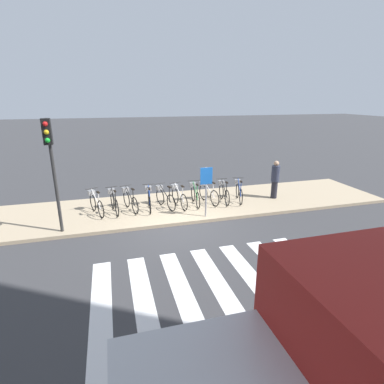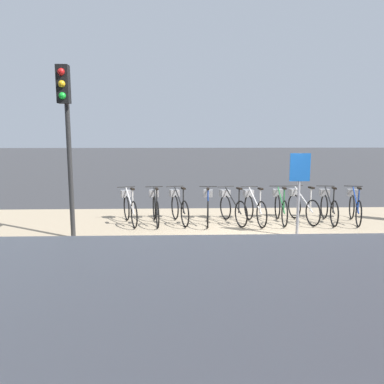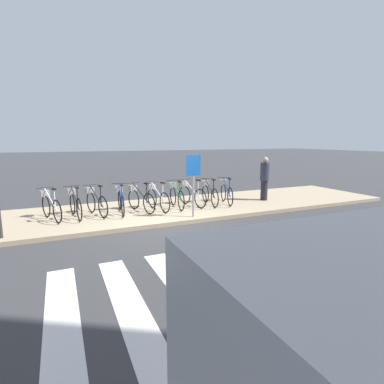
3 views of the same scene
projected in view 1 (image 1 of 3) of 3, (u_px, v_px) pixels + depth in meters
The scene contains 16 objects.
ground_plane at pixel (182, 225), 10.48m from camera, with size 120.00×120.00×0.00m, color #38383A.
sidewalk at pixel (172, 207), 12.09m from camera, with size 17.94×3.55×0.12m.
road_crosswalk at pixel (264, 360), 5.12m from camera, with size 5.85×8.00×0.01m.
parked_bicycle_0 at pixel (96, 202), 11.13m from camera, with size 0.64×1.48×0.96m.
parked_bicycle_1 at pixel (114, 201), 11.31m from camera, with size 0.46×1.54×0.96m.
parked_bicycle_2 at pixel (130, 199), 11.50m from camera, with size 0.58×1.50×0.96m.
parked_bicycle_3 at pixel (149, 198), 11.62m from camera, with size 0.46×1.55×0.96m.
parked_bicycle_4 at pixel (164, 197), 11.78m from camera, with size 0.62×1.49×0.96m.
parked_bicycle_5 at pixel (178, 196), 11.88m from camera, with size 0.46×1.54×0.96m.
parked_bicycle_6 at pixel (195, 194), 12.13m from camera, with size 0.46×1.55×0.96m.
parked_bicycle_7 at pixel (208, 192), 12.33m from camera, with size 0.51×1.52×0.96m.
parked_bicycle_8 at pixel (224, 192), 12.42m from camera, with size 0.46×1.55×0.96m.
parked_bicycle_9 at pixel (239, 191), 12.55m from camera, with size 0.56×1.51×0.96m.
pedestrian at pixel (275, 179), 12.72m from camera, with size 0.34×0.34×1.63m.
traffic_light at pixel (51, 153), 8.87m from camera, with size 0.24×0.40×3.60m.
sign_post at pixel (206, 184), 10.57m from camera, with size 0.44×0.07×1.83m.
Camera 1 is at (-2.27, -9.37, 4.29)m, focal length 28.00 mm.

